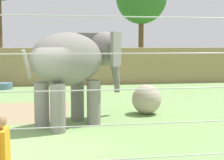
% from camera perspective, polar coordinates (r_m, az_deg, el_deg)
% --- Properties ---
extents(ground_plane, '(120.00, 120.00, 0.00)m').
position_cam_1_polar(ground_plane, '(8.99, -14.41, -10.88)').
color(ground_plane, '#759956').
extents(dirt_patch, '(4.77, 4.50, 0.01)m').
position_cam_1_polar(dirt_patch, '(13.60, -16.98, -5.19)').
color(dirt_patch, '#937F5B').
rests_on(dirt_patch, ground).
extents(embankment_wall, '(36.00, 1.80, 2.36)m').
position_cam_1_polar(embankment_wall, '(22.45, -11.58, 2.31)').
color(embankment_wall, '#997F56').
rests_on(embankment_wall, ground).
extents(elephant, '(3.56, 3.17, 3.02)m').
position_cam_1_polar(elephant, '(10.89, -6.18, 2.89)').
color(elephant, gray).
rests_on(elephant, ground).
extents(enrichment_ball, '(1.09, 1.09, 1.09)m').
position_cam_1_polar(enrichment_ball, '(12.68, 5.84, -3.26)').
color(enrichment_ball, tan).
rests_on(enrichment_ball, ground).
extents(cable_fence, '(10.65, 0.20, 3.76)m').
position_cam_1_polar(cable_fence, '(5.47, -17.70, -1.44)').
color(cable_fence, brown).
rests_on(cable_fence, ground).
extents(water_tub, '(1.10, 1.10, 0.35)m').
position_cam_1_polar(water_tub, '(20.70, -17.88, -0.94)').
color(water_tub, slate).
rests_on(water_tub, ground).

